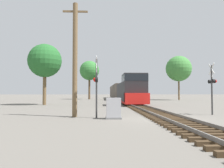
{
  "coord_description": "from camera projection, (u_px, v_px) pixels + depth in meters",
  "views": [
    {
      "loc": [
        -4.32,
        -13.86,
        1.72
      ],
      "look_at": [
        -3.23,
        9.64,
        2.66
      ],
      "focal_mm": 35.0,
      "sensor_mm": 36.0,
      "label": 1
    }
  ],
  "objects": [
    {
      "name": "ground_plane",
      "position": [
        169.0,
        120.0,
        13.97
      ],
      "size": [
        400.0,
        400.0,
        0.0
      ],
      "primitive_type": "plane",
      "color": "#666059"
    },
    {
      "name": "rail_track_bed",
      "position": [
        169.0,
        117.0,
        13.97
      ],
      "size": [
        2.6,
        160.0,
        0.31
      ],
      "color": "#42301E",
      "rests_on": "ground"
    },
    {
      "name": "freight_train",
      "position": [
        120.0,
        92.0,
        51.84
      ],
      "size": [
        3.05,
        51.92,
        4.22
      ],
      "color": "#232326",
      "rests_on": "ground"
    },
    {
      "name": "crossing_signal_near",
      "position": [
        96.0,
        82.0,
        14.91
      ],
      "size": [
        0.33,
        1.0,
        4.21
      ],
      "rotation": [
        0.0,
        0.0,
        -1.55
      ],
      "color": "#333333",
      "rests_on": "ground"
    },
    {
      "name": "crossing_signal_far",
      "position": [
        212.0,
        84.0,
        16.99
      ],
      "size": [
        0.36,
        1.01,
        4.03
      ],
      "rotation": [
        0.0,
        0.0,
        1.53
      ],
      "color": "#333333",
      "rests_on": "ground"
    },
    {
      "name": "relay_cabinet",
      "position": [
        114.0,
        109.0,
        14.31
      ],
      "size": [
        1.04,
        0.7,
        1.38
      ],
      "color": "slate",
      "rests_on": "ground"
    },
    {
      "name": "utility_pole",
      "position": [
        75.0,
        58.0,
        15.66
      ],
      "size": [
        1.8,
        0.35,
        8.2
      ],
      "color": "brown",
      "rests_on": "ground"
    },
    {
      "name": "tree_far_right",
      "position": [
        45.0,
        61.0,
        30.81
      ],
      "size": [
        4.71,
        4.71,
        8.59
      ],
      "color": "brown",
      "rests_on": "ground"
    },
    {
      "name": "tree_mid_background",
      "position": [
        179.0,
        69.0,
        51.09
      ],
      "size": [
        5.96,
        5.96,
        10.33
      ],
      "color": "brown",
      "rests_on": "ground"
    },
    {
      "name": "tree_deep_background",
      "position": [
        89.0,
        71.0,
        56.88
      ],
      "size": [
        5.06,
        5.06,
        10.03
      ],
      "color": "brown",
      "rests_on": "ground"
    }
  ]
}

